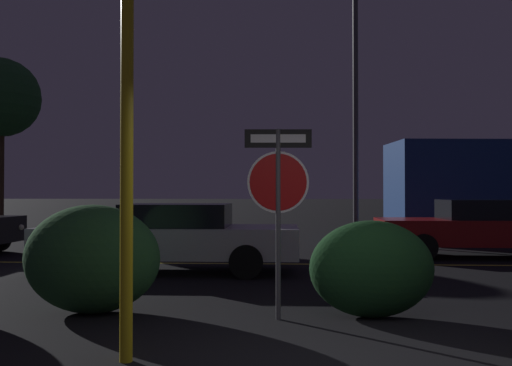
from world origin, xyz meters
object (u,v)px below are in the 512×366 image
(passing_car_3, at_px, (477,228))
(delivery_truck, at_px, (487,188))
(yellow_pole_left, at_px, (127,168))
(tree_0, at_px, (0,99))
(hedge_bush_2, at_px, (371,269))
(stop_sign, at_px, (278,184))
(street_lamp, at_px, (355,46))
(hedge_bush_1, at_px, (92,259))
(passing_car_2, at_px, (171,237))

(passing_car_3, bearing_deg, delivery_truck, -21.02)
(yellow_pole_left, xyz_separation_m, tree_0, (-9.45, 16.05, 3.36))
(hedge_bush_2, xyz_separation_m, tree_0, (-11.91, 14.12, 4.51))
(delivery_truck, bearing_deg, yellow_pole_left, -35.47)
(tree_0, bearing_deg, yellow_pole_left, -59.50)
(stop_sign, distance_m, street_lamp, 11.32)
(yellow_pole_left, xyz_separation_m, passing_car_3, (5.90, 8.57, -1.05))
(stop_sign, height_order, tree_0, tree_0)
(hedge_bush_1, bearing_deg, hedge_bush_2, -0.98)
(stop_sign, height_order, delivery_truck, delivery_truck)
(yellow_pole_left, height_order, street_lamp, street_lamp)
(stop_sign, xyz_separation_m, yellow_pole_left, (-1.33, -1.76, 0.12))
(yellow_pole_left, xyz_separation_m, hedge_bush_2, (2.46, 1.93, -1.15))
(tree_0, bearing_deg, passing_car_3, -25.98)
(hedge_bush_1, xyz_separation_m, tree_0, (-8.45, 14.06, 4.41))
(stop_sign, bearing_deg, hedge_bush_1, 171.60)
(hedge_bush_1, bearing_deg, tree_0, 121.02)
(stop_sign, xyz_separation_m, street_lamp, (2.16, 10.25, 4.28))
(stop_sign, xyz_separation_m, passing_car_3, (4.56, 6.80, -0.92))
(street_lamp, xyz_separation_m, tree_0, (-12.95, 4.03, -0.80))
(yellow_pole_left, bearing_deg, stop_sign, 52.90)
(passing_car_3, xyz_separation_m, tree_0, (-15.35, 7.48, 4.41))
(stop_sign, distance_m, passing_car_2, 4.59)
(yellow_pole_left, relative_size, passing_car_3, 0.75)
(hedge_bush_1, distance_m, street_lamp, 12.16)
(street_lamp, bearing_deg, yellow_pole_left, -106.23)
(yellow_pole_left, distance_m, hedge_bush_2, 3.33)
(yellow_pole_left, distance_m, hedge_bush_1, 2.46)
(passing_car_3, relative_size, delivery_truck, 0.78)
(hedge_bush_1, height_order, passing_car_3, hedge_bush_1)
(hedge_bush_1, height_order, street_lamp, street_lamp)
(passing_car_3, distance_m, delivery_truck, 4.69)
(tree_0, bearing_deg, stop_sign, -52.94)
(yellow_pole_left, bearing_deg, delivery_truck, 59.34)
(stop_sign, height_order, yellow_pole_left, yellow_pole_left)
(hedge_bush_1, height_order, delivery_truck, delivery_truck)
(yellow_pole_left, relative_size, delivery_truck, 0.59)
(stop_sign, xyz_separation_m, hedge_bush_1, (-2.33, 0.23, -0.93))
(delivery_truck, bearing_deg, hedge_bush_1, -43.25)
(yellow_pole_left, relative_size, passing_car_2, 0.70)
(yellow_pole_left, distance_m, tree_0, 18.93)
(passing_car_2, bearing_deg, passing_car_3, -67.15)
(hedge_bush_2, distance_m, passing_car_2, 4.98)
(delivery_truck, bearing_deg, stop_sign, -34.35)
(passing_car_2, height_order, street_lamp, street_lamp)
(passing_car_2, bearing_deg, delivery_truck, -49.91)
(yellow_pole_left, xyz_separation_m, hedge_bush_1, (-1.00, 1.99, -1.05))
(tree_0, bearing_deg, hedge_bush_1, -58.98)
(yellow_pole_left, distance_m, delivery_truck, 14.91)
(delivery_truck, bearing_deg, street_lamp, -83.65)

